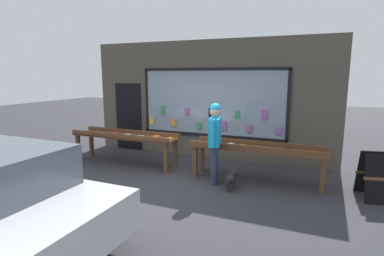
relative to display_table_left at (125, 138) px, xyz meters
The scene contains 7 objects.
ground_plane 2.06m from the display_table_left, 25.94° to the right, with size 40.00×40.00×0.00m, color #2D2D33.
shopfront_facade 2.49m from the display_table_left, 42.04° to the left, with size 7.14×0.29×3.32m.
display_table_left is the anchor object (origin of this frame).
display_table_right 3.48m from the display_table_left, ahead, with size 2.96×0.64×0.86m.
person_browsing 2.74m from the display_table_left, 10.50° to the right, with size 0.30×0.68×1.77m.
small_dog 3.23m from the display_table_left, 12.88° to the right, with size 0.23×0.57×0.39m.
sandwich_board_sign 5.79m from the display_table_left, ahead, with size 0.66×0.73×0.91m.
Camera 1 is at (2.90, -5.65, 2.35)m, focal length 28.00 mm.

